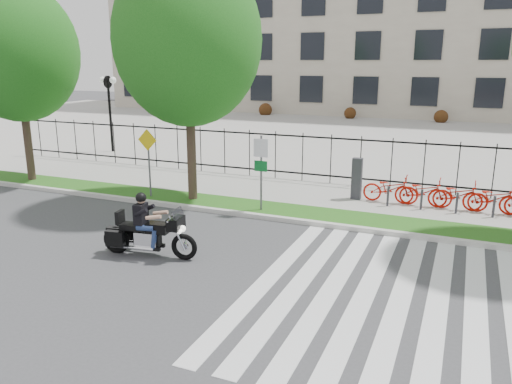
% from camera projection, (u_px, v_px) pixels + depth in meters
% --- Properties ---
extents(ground, '(120.00, 120.00, 0.00)m').
position_uv_depth(ground, '(190.00, 263.00, 12.71)').
color(ground, '#3E3E41').
rests_on(ground, ground).
extents(curb, '(60.00, 0.20, 0.15)m').
position_uv_depth(curb, '(254.00, 216.00, 16.34)').
color(curb, beige).
rests_on(curb, ground).
extents(grass_verge, '(60.00, 1.50, 0.15)m').
position_uv_depth(grass_verge, '(264.00, 209.00, 17.10)').
color(grass_verge, '#1F5816').
rests_on(grass_verge, ground).
extents(sidewalk, '(60.00, 3.50, 0.15)m').
position_uv_depth(sidewalk, '(288.00, 192.00, 19.32)').
color(sidewalk, '#A5A19A').
rests_on(sidewalk, ground).
extents(plaza, '(80.00, 34.00, 0.10)m').
position_uv_depth(plaza, '(371.00, 134.00, 34.95)').
color(plaza, '#A5A19A').
rests_on(plaza, ground).
extents(crosswalk_stripes, '(5.70, 8.00, 0.01)m').
position_uv_depth(crosswalk_stripes, '(383.00, 296.00, 10.88)').
color(crosswalk_stripes, silver).
rests_on(crosswalk_stripes, ground).
extents(iron_fence, '(30.00, 0.06, 2.00)m').
position_uv_depth(iron_fence, '(302.00, 157.00, 20.61)').
color(iron_fence, black).
rests_on(iron_fence, sidewalk).
extents(office_building, '(60.00, 21.90, 20.15)m').
position_uv_depth(office_building, '(414.00, 10.00, 50.17)').
color(office_building, '#AA9D89').
rests_on(office_building, ground).
extents(lamp_post_left, '(1.06, 0.70, 4.25)m').
position_uv_depth(lamp_post_left, '(109.00, 95.00, 27.12)').
color(lamp_post_left, black).
rests_on(lamp_post_left, ground).
extents(street_tree_0, '(4.77, 4.77, 7.91)m').
position_uv_depth(street_tree_0, '(18.00, 53.00, 19.78)').
color(street_tree_0, '#392B1F').
rests_on(street_tree_0, grass_verge).
extents(street_tree_1, '(5.05, 5.05, 8.43)m').
position_uv_depth(street_tree_1, '(188.00, 40.00, 16.73)').
color(street_tree_1, '#392B1F').
rests_on(street_tree_1, grass_verge).
extents(bike_share_station, '(7.82, 0.87, 1.50)m').
position_uv_depth(bike_share_station, '(473.00, 196.00, 16.47)').
color(bike_share_station, '#2D2D33').
rests_on(bike_share_station, sidewalk).
extents(sign_pole_regulatory, '(0.50, 0.09, 2.50)m').
position_uv_depth(sign_pole_regulatory, '(261.00, 163.00, 16.33)').
color(sign_pole_regulatory, '#59595B').
rests_on(sign_pole_regulatory, grass_verge).
extents(sign_pole_warning, '(0.78, 0.09, 2.49)m').
position_uv_depth(sign_pole_warning, '(148.00, 154.00, 18.00)').
color(sign_pole_warning, '#59595B').
rests_on(sign_pole_warning, grass_verge).
extents(motorcycle_rider, '(2.67, 0.94, 2.07)m').
position_uv_depth(motorcycle_rider, '(148.00, 231.00, 12.99)').
color(motorcycle_rider, black).
rests_on(motorcycle_rider, ground).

